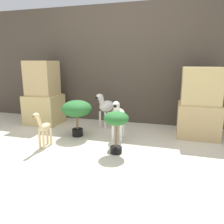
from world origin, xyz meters
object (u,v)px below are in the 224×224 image
object	(u,v)px
zebra_left	(106,106)
giraffe_figurine	(44,128)
potted_palm_back	(77,110)
zebra_right	(118,115)
potted_palm_front	(116,122)

from	to	relation	value
zebra_left	giraffe_figurine	xyz separation A→B (m)	(-0.53, -1.17, -0.11)
potted_palm_back	zebra_right	bearing A→B (deg)	0.42
potted_palm_back	zebra_left	bearing A→B (deg)	64.82
zebra_left	potted_palm_back	distance (m)	0.67
zebra_right	potted_palm_front	xyz separation A→B (m)	(0.10, -0.48, 0.04)
zebra_right	zebra_left	distance (m)	0.71
giraffe_figurine	zebra_right	bearing A→B (deg)	31.84
zebra_left	potted_palm_back	bearing A→B (deg)	-115.18
potted_palm_back	potted_palm_front	bearing A→B (deg)	-31.88
zebra_left	potted_palm_front	xyz separation A→B (m)	(0.49, -1.09, 0.04)
zebra_right	potted_palm_back	distance (m)	0.67
giraffe_figurine	potted_palm_back	distance (m)	0.63
giraffe_figurine	potted_palm_front	xyz separation A→B (m)	(1.01, 0.08, 0.15)
zebra_left	potted_palm_front	distance (m)	1.19
zebra_right	zebra_left	world-z (taller)	same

